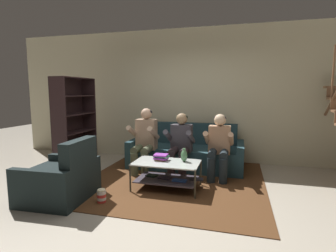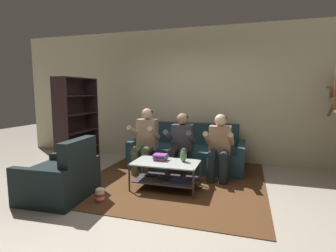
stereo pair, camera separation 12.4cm
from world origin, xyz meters
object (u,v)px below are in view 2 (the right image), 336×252
(vase, at_px, (183,155))
(person_seated_middle, at_px, (181,142))
(book_stack, at_px, (160,157))
(coffee_table, at_px, (166,171))
(person_seated_left, at_px, (145,138))
(armchair, at_px, (61,179))
(popcorn_tub, at_px, (100,195))
(bookshelf, at_px, (74,127))
(couch, at_px, (187,153))
(person_seated_right, at_px, (219,144))

(vase, bearing_deg, person_seated_middle, 107.71)
(book_stack, bearing_deg, coffee_table, -31.52)
(person_seated_middle, bearing_deg, person_seated_left, 179.41)
(armchair, distance_m, popcorn_tub, 0.64)
(person_seated_left, relative_size, person_seated_middle, 1.07)
(person_seated_middle, height_order, armchair, person_seated_middle)
(person_seated_left, relative_size, bookshelf, 0.67)
(couch, bearing_deg, person_seated_right, -39.37)
(person_seated_left, height_order, coffee_table, person_seated_left)
(person_seated_left, height_order, book_stack, person_seated_left)
(person_seated_left, xyz_separation_m, bookshelf, (-1.53, -0.07, 0.15))
(person_seated_left, height_order, armchair, person_seated_left)
(vase, bearing_deg, bookshelf, 166.57)
(person_seated_right, bearing_deg, armchair, -144.01)
(coffee_table, bearing_deg, person_seated_left, 131.15)
(armchair, bearing_deg, vase, 28.80)
(book_stack, bearing_deg, person_seated_middle, 75.62)
(bookshelf, height_order, armchair, bookshelf)
(person_seated_middle, relative_size, book_stack, 4.75)
(armchair, relative_size, popcorn_tub, 4.76)
(person_seated_middle, distance_m, person_seated_right, 0.69)
(couch, distance_m, person_seated_right, 0.96)
(popcorn_tub, bearing_deg, person_seated_left, 86.60)
(person_seated_left, xyz_separation_m, coffee_table, (0.65, -0.74, -0.38))
(book_stack, relative_size, popcorn_tub, 1.17)
(person_seated_middle, bearing_deg, couch, 90.00)
(person_seated_left, xyz_separation_m, book_stack, (0.52, -0.67, -0.17))
(couch, distance_m, bookshelf, 2.37)
(vase, relative_size, armchair, 0.22)
(person_seated_right, relative_size, book_stack, 4.75)
(person_seated_middle, relative_size, vase, 5.38)
(coffee_table, height_order, armchair, armchair)
(person_seated_right, xyz_separation_m, armchair, (-2.09, -1.52, -0.34))
(coffee_table, distance_m, book_stack, 0.25)
(person_seated_right, height_order, popcorn_tub, person_seated_right)
(book_stack, height_order, armchair, armchair)
(person_seated_left, relative_size, book_stack, 5.08)
(couch, relative_size, vase, 10.68)
(couch, distance_m, person_seated_middle, 0.66)
(person_seated_right, bearing_deg, couch, 140.63)
(couch, relative_size, person_seated_middle, 1.98)
(coffee_table, xyz_separation_m, vase, (0.25, 0.10, 0.25))
(person_seated_left, relative_size, coffee_table, 1.12)
(couch, bearing_deg, person_seated_middle, -90.00)
(person_seated_right, xyz_separation_m, bookshelf, (-2.91, -0.06, 0.19))
(bookshelf, bearing_deg, person_seated_left, 2.50)
(person_seated_right, distance_m, armchair, 2.61)
(vase, relative_size, book_stack, 0.88)
(couch, distance_m, coffee_table, 1.31)
(person_seated_middle, distance_m, vase, 0.68)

